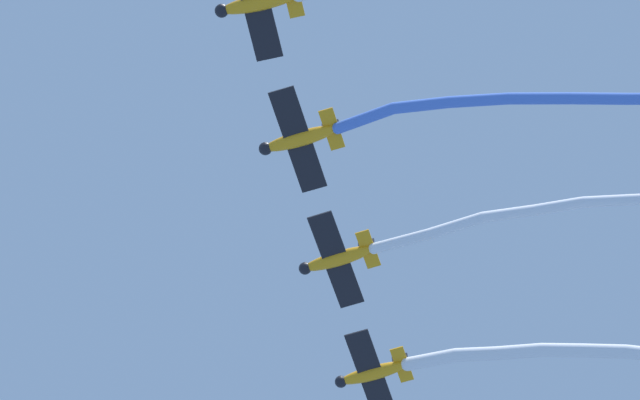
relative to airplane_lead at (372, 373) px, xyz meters
name	(u,v)px	position (x,y,z in m)	size (l,w,h in m)	color
airplane_lead	(372,373)	(0.00, 0.00, 0.00)	(5.48, 5.69, 1.62)	orange
smoke_trail_lead	(538,354)	(-6.78, -7.58, -1.35)	(10.37, 13.24, 3.71)	white
airplane_left_wing	(337,259)	(-5.82, 5.73, 0.30)	(5.44, 5.73, 1.62)	orange
smoke_trail_left_wing	(558,213)	(-14.51, -4.45, 1.11)	(13.37, 18.80, 3.04)	white
airplane_right_wing	(299,139)	(-11.64, 11.47, 0.00)	(5.52, 5.66, 1.62)	orange
smoke_trail_right_wing	(538,104)	(-20.12, 0.96, -0.52)	(12.76, 19.54, 1.55)	#4C75DB
airplane_slot	(257,3)	(-17.47, 17.20, 0.30)	(5.79, 5.36, 1.62)	orange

